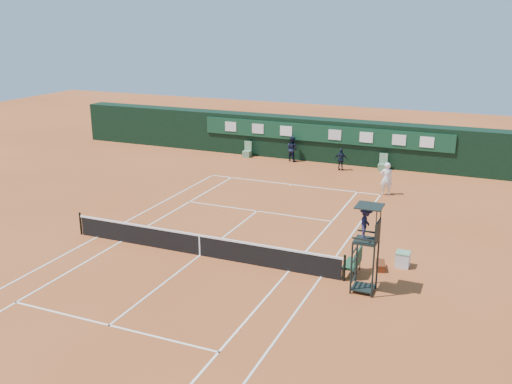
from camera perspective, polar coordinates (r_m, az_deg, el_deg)
ground at (r=25.06m, az=-5.62°, el=-6.32°), size 90.00×90.00×0.00m
court_lines at (r=25.06m, az=-5.62°, el=-6.31°), size 11.05×23.85×0.01m
tennis_net at (r=24.86m, az=-5.65°, el=-5.25°), size 12.90×0.10×1.10m
back_wall at (r=41.29m, az=6.83°, el=5.22°), size 40.00×1.65×3.00m
linesman_chair_left at (r=42.23m, az=-0.90°, el=3.95°), size 0.55×0.50×1.15m
linesman_chair_right at (r=39.37m, az=12.54°, el=2.56°), size 0.55×0.50×1.15m
umpire_chair at (r=21.28m, az=10.98°, el=-3.77°), size 0.96×0.95×3.42m
player_bench at (r=23.27m, az=9.82°, el=-6.80°), size 0.56×1.20×1.10m
tennis_bag at (r=24.14m, az=12.34°, el=-7.22°), size 0.54×0.86×0.30m
cooler at (r=24.51m, az=14.47°, el=-6.53°), size 0.57×0.57×0.65m
tennis_ball at (r=30.29m, az=-3.29°, el=-1.99°), size 0.07×0.07×0.07m
player at (r=33.82m, az=12.90°, el=1.31°), size 0.81×0.64×1.94m
ball_kid_left at (r=40.93m, az=3.63°, el=4.32°), size 1.05×0.94×1.79m
ball_kid_right at (r=38.81m, az=8.51°, el=3.24°), size 0.88×0.37×1.50m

